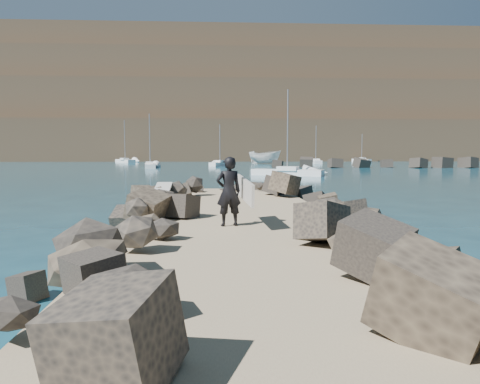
{
  "coord_description": "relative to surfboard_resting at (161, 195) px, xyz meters",
  "views": [
    {
      "loc": [
        -0.72,
        -14.34,
        2.72
      ],
      "look_at": [
        0.0,
        -1.0,
        1.5
      ],
      "focal_mm": 35.0,
      "sensor_mm": 36.0,
      "label": 1
    }
  ],
  "objects": [
    {
      "name": "ground",
      "position": [
        2.7,
        -2.94,
        -1.04
      ],
      "size": [
        800.0,
        800.0,
        0.0
      ],
      "primitive_type": "plane",
      "color": "#0F384C",
      "rests_on": "ground"
    },
    {
      "name": "jetty",
      "position": [
        2.7,
        -4.94,
        -0.74
      ],
      "size": [
        6.0,
        26.0,
        0.6
      ],
      "primitive_type": "cube",
      "color": "#8C7759",
      "rests_on": "ground"
    },
    {
      "name": "riprap_left",
      "position": [
        -0.2,
        -4.44,
        -0.54
      ],
      "size": [
        2.6,
        22.0,
        1.0
      ],
      "primitive_type": "cube",
      "color": "black",
      "rests_on": "ground"
    },
    {
      "name": "riprap_right",
      "position": [
        5.6,
        -4.44,
        -0.54
      ],
      "size": [
        2.6,
        22.0,
        1.0
      ],
      "primitive_type": "cube",
      "color": "black",
      "rests_on": "ground"
    },
    {
      "name": "breakwater_secondary",
      "position": [
        37.7,
        52.06,
        -0.44
      ],
      "size": [
        52.0,
        4.0,
        1.2
      ],
      "primitive_type": "cube",
      "color": "black",
      "rests_on": "ground"
    },
    {
      "name": "headland",
      "position": [
        12.7,
        157.06,
        14.96
      ],
      "size": [
        360.0,
        140.0,
        32.0
      ],
      "primitive_type": "cube",
      "color": "#2D4919",
      "rests_on": "ground"
    },
    {
      "name": "surfboard_resting",
      "position": [
        0.0,
        0.0,
        0.0
      ],
      "size": [
        0.64,
        2.38,
        0.08
      ],
      "primitive_type": "cube",
      "rotation": [
        0.0,
        0.0,
        -0.02
      ],
      "color": "beige",
      "rests_on": "riprap_left"
    },
    {
      "name": "boat_imported",
      "position": [
        11.39,
        70.67,
        0.23
      ],
      "size": [
        6.91,
        5.51,
        2.54
      ],
      "primitive_type": "imported",
      "rotation": [
        0.0,
        0.0,
        1.03
      ],
      "color": "silver",
      "rests_on": "ground"
    },
    {
      "name": "surfer_with_board",
      "position": [
        2.43,
        -4.43,
        0.53
      ],
      "size": [
        1.01,
        2.37,
        1.92
      ],
      "color": "black",
      "rests_on": "jetty"
    },
    {
      "name": "sailboat_c",
      "position": [
        9.52,
        31.05,
        -0.69
      ],
      "size": [
        7.48,
        4.76,
        9.01
      ],
      "color": "white",
      "rests_on": "ground"
    },
    {
      "name": "sailboat_e",
      "position": [
        -16.72,
        81.4,
        -0.69
      ],
      "size": [
        5.27,
        7.23,
        8.96
      ],
      "color": "white",
      "rests_on": "ground"
    },
    {
      "name": "sailboat_a",
      "position": [
        -7.46,
        51.51,
        -0.69
      ],
      "size": [
        2.37,
        6.74,
        8.02
      ],
      "color": "white",
      "rests_on": "ground"
    },
    {
      "name": "sailboat_f",
      "position": [
        34.14,
        83.76,
        -0.69
      ],
      "size": [
        3.23,
        4.97,
        6.26
      ],
      "color": "white",
      "rests_on": "ground"
    },
    {
      "name": "sailboat_d",
      "position": [
        21.42,
        71.99,
        -0.69
      ],
      "size": [
        1.43,
        6.09,
        7.42
      ],
      "color": "white",
      "rests_on": "ground"
    },
    {
      "name": "sailboat_b",
      "position": [
        2.82,
        59.97,
        -0.69
      ],
      "size": [
        3.67,
        5.6,
        6.96
      ],
      "color": "white",
      "rests_on": "ground"
    },
    {
      "name": "headland_buildings",
      "position": [
        19.51,
        149.25,
        32.93
      ],
      "size": [
        137.5,
        30.5,
        5.0
      ],
      "color": "white",
      "rests_on": "headland"
    }
  ]
}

